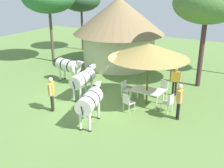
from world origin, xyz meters
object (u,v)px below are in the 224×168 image
object	(u,v)px
patio_dining_table	(147,92)
patio_chair_near_lawn	(169,102)
zebra_toward_hut	(90,101)
acacia_tree_far_lawn	(81,0)
zebra_by_umbrella	(69,66)
patio_chair_west_end	(163,88)
shade_umbrella	(149,51)
patio_chair_near_hut	(128,101)
guest_behind_table	(179,98)
acacia_tree_left_background	(207,4)
guest_beside_umbrella	(175,79)
standing_watcher	(51,91)
patio_chair_east_end	(125,88)
thatched_hut	(119,28)
zebra_nearest_camera	(83,79)

from	to	relation	value
patio_dining_table	patio_chair_near_lawn	xyz separation A→B (m)	(1.24, -0.37, -0.14)
zebra_toward_hut	acacia_tree_far_lawn	bearing A→B (deg)	113.17
patio_chair_near_lawn	zebra_by_umbrella	world-z (taller)	zebra_by_umbrella
patio_chair_west_end	acacia_tree_far_lawn	bearing A→B (deg)	-16.03
shade_umbrella	patio_chair_near_hut	bearing A→B (deg)	-108.86
guest_behind_table	acacia_tree_left_background	distance (m)	5.81
acacia_tree_left_background	acacia_tree_far_lawn	xyz separation A→B (m)	(-10.90, 3.87, -0.38)
shade_umbrella	guest_beside_umbrella	world-z (taller)	shade_umbrella
standing_watcher	zebra_by_umbrella	size ratio (longest dim) A/B	0.76
patio_chair_east_end	guest_behind_table	bearing A→B (deg)	81.92
thatched_hut	zebra_toward_hut	bearing A→B (deg)	-69.18
patio_chair_near_hut	standing_watcher	world-z (taller)	standing_watcher
thatched_hut	acacia_tree_left_background	distance (m)	6.53
guest_behind_table	acacia_tree_far_lawn	distance (m)	14.32
patio_dining_table	patio_chair_west_end	bearing A→B (deg)	72.44
patio_chair_near_hut	shade_umbrella	bearing A→B (deg)	90.00
shade_umbrella	patio_dining_table	world-z (taller)	shade_umbrella
patio_chair_west_end	zebra_by_umbrella	xyz separation A→B (m)	(-5.66, -0.61, 0.48)
zebra_by_umbrella	standing_watcher	bearing A→B (deg)	36.13
shade_umbrella	patio_chair_near_hut	distance (m)	2.53
patio_chair_east_end	zebra_nearest_camera	distance (m)	2.23
patio_chair_near_lawn	patio_chair_east_end	size ratio (longest dim) A/B	1.00
thatched_hut	shade_umbrella	size ratio (longest dim) A/B	1.68
standing_watcher	guest_behind_table	bearing A→B (deg)	81.65
thatched_hut	guest_behind_table	bearing A→B (deg)	-44.05
patio_chair_east_end	zebra_by_umbrella	world-z (taller)	zebra_by_umbrella
zebra_nearest_camera	guest_beside_umbrella	bearing A→B (deg)	28.12
patio_chair_west_end	guest_beside_umbrella	xyz separation A→B (m)	(0.45, 0.50, 0.42)
guest_beside_umbrella	patio_dining_table	bearing A→B (deg)	52.60
thatched_hut	guest_beside_umbrella	distance (m)	6.60
patio_chair_west_end	standing_watcher	size ratio (longest dim) A/B	0.55
acacia_tree_left_background	zebra_by_umbrella	bearing A→B (deg)	-155.14
zebra_nearest_camera	patio_chair_east_end	bearing A→B (deg)	25.03
shade_umbrella	zebra_nearest_camera	bearing A→B (deg)	-164.46
zebra_toward_hut	acacia_tree_left_background	xyz separation A→B (m)	(2.88, 6.82, 3.54)
shade_umbrella	zebra_toward_hut	size ratio (longest dim) A/B	1.77
guest_behind_table	zebra_nearest_camera	world-z (taller)	guest_behind_table
guest_behind_table	acacia_tree_left_background	xyz separation A→B (m)	(-0.22, 4.56, 3.59)
shade_umbrella	patio_chair_west_end	size ratio (longest dim) A/B	4.20
shade_umbrella	standing_watcher	size ratio (longest dim) A/B	2.29
thatched_hut	patio_chair_east_end	bearing A→B (deg)	-58.08
patio_dining_table	patio_chair_near_hut	distance (m)	1.30
guest_beside_umbrella	acacia_tree_left_background	bearing A→B (deg)	-121.43
shade_umbrella	patio_chair_east_end	xyz separation A→B (m)	(-1.28, 0.21, -2.18)
guest_behind_table	zebra_nearest_camera	bearing A→B (deg)	-115.52
shade_umbrella	acacia_tree_far_lawn	xyz separation A→B (m)	(-9.31, 7.68, 1.51)
standing_watcher	guest_beside_umbrella	bearing A→B (deg)	106.59
zebra_toward_hut	acacia_tree_left_background	size ratio (longest dim) A/B	0.38
guest_behind_table	guest_beside_umbrella	bearing A→B (deg)	174.39
standing_watcher	acacia_tree_left_background	world-z (taller)	acacia_tree_left_background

